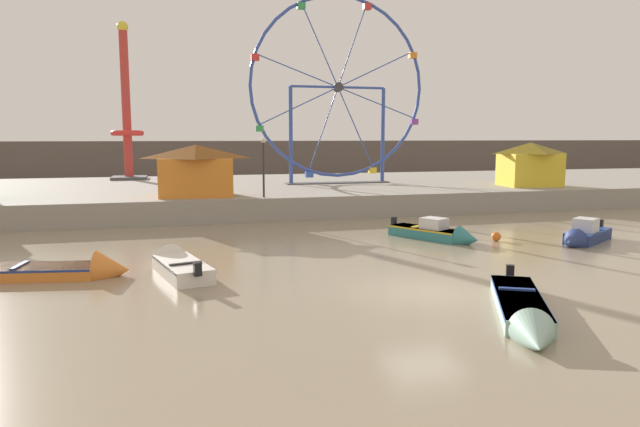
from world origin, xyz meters
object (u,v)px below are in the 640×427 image
at_px(carnival_booth_yellow_awning, 530,163).
at_px(carnival_booth_orange_canopy, 196,170).
at_px(motorboat_white_red_stripe, 177,264).
at_px(mooring_buoy_orange, 496,236).
at_px(motorboat_navy_blue, 584,235).
at_px(ferris_wheel_blue_frame, 338,90).
at_px(motorboat_seafoam, 524,314).
at_px(motorboat_teal_painted, 438,233).
at_px(drop_tower_red_tower, 127,120).
at_px(motorboat_orange_hull, 68,271).
at_px(promenade_lamp_near, 263,158).

relative_size(carnival_booth_yellow_awning, carnival_booth_orange_canopy, 0.92).
height_order(motorboat_white_red_stripe, mooring_buoy_orange, motorboat_white_red_stripe).
distance_m(motorboat_navy_blue, carnival_booth_orange_canopy, 21.01).
xyz_separation_m(motorboat_navy_blue, mooring_buoy_orange, (-3.60, 1.48, -0.14)).
bearing_deg(ferris_wheel_blue_frame, motorboat_seafoam, -96.68).
bearing_deg(motorboat_white_red_stripe, motorboat_navy_blue, -101.22).
xyz_separation_m(motorboat_teal_painted, drop_tower_red_tower, (-15.52, 25.36, 5.87)).
xyz_separation_m(ferris_wheel_blue_frame, carnival_booth_orange_canopy, (-10.77, -7.12, -5.36)).
bearing_deg(motorboat_orange_hull, drop_tower_red_tower, 98.99).
bearing_deg(motorboat_teal_painted, mooring_buoy_orange, 39.32).
relative_size(motorboat_white_red_stripe, ferris_wheel_blue_frame, 0.33).
bearing_deg(mooring_buoy_orange, motorboat_seafoam, -118.57).
relative_size(motorboat_white_red_stripe, motorboat_seafoam, 0.78).
bearing_deg(motorboat_white_red_stripe, motorboat_teal_painted, -88.50).
bearing_deg(mooring_buoy_orange, drop_tower_red_tower, 124.44).
xyz_separation_m(motorboat_navy_blue, motorboat_seafoam, (-9.39, -9.15, -0.13)).
bearing_deg(carnival_booth_yellow_awning, drop_tower_red_tower, 158.82).
height_order(motorboat_navy_blue, motorboat_seafoam, motorboat_navy_blue).
xyz_separation_m(motorboat_white_red_stripe, ferris_wheel_blue_frame, (12.14, 20.46, 8.03)).
height_order(ferris_wheel_blue_frame, drop_tower_red_tower, ferris_wheel_blue_frame).
bearing_deg(carnival_booth_orange_canopy, promenade_lamp_near, -17.87).
height_order(motorboat_white_red_stripe, motorboat_seafoam, motorboat_white_red_stripe).
relative_size(ferris_wheel_blue_frame, carnival_booth_orange_canopy, 2.86).
bearing_deg(motorboat_teal_painted, ferris_wheel_blue_frame, 149.52).
xyz_separation_m(ferris_wheel_blue_frame, mooring_buoy_orange, (2.44, -17.96, -8.09)).
height_order(carnival_booth_yellow_awning, mooring_buoy_orange, carnival_booth_yellow_awning).
height_order(carnival_booth_yellow_awning, carnival_booth_orange_canopy, carnival_booth_yellow_awning).
height_order(ferris_wheel_blue_frame, carnival_booth_yellow_awning, ferris_wheel_blue_frame).
height_order(carnival_booth_orange_canopy, promenade_lamp_near, promenade_lamp_near).
bearing_deg(ferris_wheel_blue_frame, drop_tower_red_tower, 151.87).
bearing_deg(mooring_buoy_orange, motorboat_orange_hull, -172.87).
height_order(motorboat_orange_hull, motorboat_white_red_stripe, motorboat_orange_hull).
bearing_deg(carnival_booth_yellow_awning, motorboat_teal_painted, -133.02).
xyz_separation_m(carnival_booth_orange_canopy, mooring_buoy_orange, (13.21, -10.84, -2.73)).
bearing_deg(drop_tower_red_tower, motorboat_teal_painted, -58.54).
bearing_deg(ferris_wheel_blue_frame, carnival_booth_yellow_awning, -24.80).
relative_size(motorboat_teal_painted, ferris_wheel_blue_frame, 0.33).
xyz_separation_m(motorboat_orange_hull, motorboat_navy_blue, (21.86, 0.80, 0.13)).
xyz_separation_m(motorboat_seafoam, motorboat_teal_painted, (3.27, 11.57, 0.11)).
xyz_separation_m(motorboat_orange_hull, motorboat_white_red_stripe, (3.68, -0.22, 0.05)).
distance_m(motorboat_seafoam, promenade_lamp_near, 20.55).
distance_m(motorboat_orange_hull, ferris_wheel_blue_frame, 26.93).
bearing_deg(promenade_lamp_near, motorboat_seafoam, -79.48).
bearing_deg(carnival_booth_orange_canopy, motorboat_seafoam, -66.09).
xyz_separation_m(motorboat_seafoam, carnival_booth_yellow_awning, (15.94, 22.77, 2.75)).
distance_m(motorboat_orange_hull, drop_tower_red_tower, 29.20).
bearing_deg(mooring_buoy_orange, ferris_wheel_blue_frame, 97.74).
relative_size(motorboat_navy_blue, motorboat_seafoam, 0.70).
distance_m(motorboat_navy_blue, ferris_wheel_blue_frame, 21.86).
distance_m(motorboat_white_red_stripe, promenade_lamp_near, 13.28).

